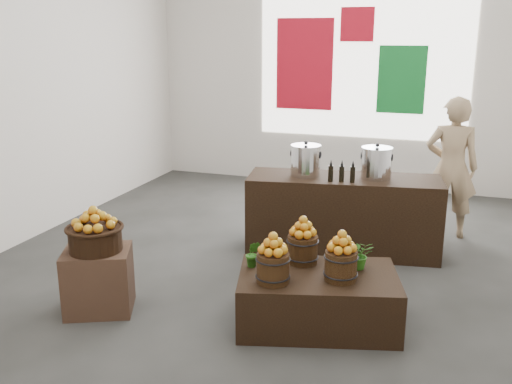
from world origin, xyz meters
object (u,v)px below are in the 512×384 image
(stock_pot_center, at_px, (376,164))
(shopper, at_px, (451,168))
(display_table, at_px, (318,299))
(counter, at_px, (343,215))
(stock_pot_left, at_px, (306,161))
(crate, at_px, (99,280))
(wicker_basket, at_px, (95,239))

(stock_pot_center, height_order, shopper, shopper)
(display_table, height_order, counter, counter)
(stock_pot_left, xyz_separation_m, shopper, (1.52, 0.99, -0.18))
(counter, xyz_separation_m, stock_pot_left, (-0.42, -0.07, 0.59))
(crate, height_order, shopper, shopper)
(display_table, xyz_separation_m, stock_pot_left, (-0.54, 1.66, 0.79))
(crate, distance_m, stock_pot_left, 2.55)
(display_table, relative_size, stock_pot_center, 4.04)
(wicker_basket, distance_m, shopper, 4.18)
(wicker_basket, height_order, shopper, shopper)
(wicker_basket, bearing_deg, shopper, 46.72)
(wicker_basket, distance_m, counter, 2.76)
(crate, relative_size, shopper, 0.34)
(shopper, bearing_deg, stock_pot_left, 29.33)
(wicker_basket, relative_size, stock_pot_left, 1.40)
(shopper, bearing_deg, crate, 42.98)
(display_table, bearing_deg, counter, 78.74)
(crate, relative_size, counter, 0.27)
(shopper, bearing_deg, stock_pot_center, 44.73)
(stock_pot_left, bearing_deg, shopper, 33.07)
(counter, distance_m, stock_pot_center, 0.68)
(shopper, bearing_deg, counter, 36.28)
(stock_pot_left, relative_size, stock_pot_center, 1.00)
(wicker_basket, height_order, stock_pot_left, stock_pot_left)
(display_table, bearing_deg, shopper, 54.51)
(crate, bearing_deg, shopper, 46.72)
(counter, height_order, stock_pot_center, stock_pot_center)
(wicker_basket, relative_size, counter, 0.22)
(display_table, bearing_deg, wicker_basket, 176.33)
(crate, xyz_separation_m, display_table, (1.88, 0.38, -0.06))
(crate, distance_m, counter, 2.76)
(stock_pot_center, relative_size, shopper, 0.19)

